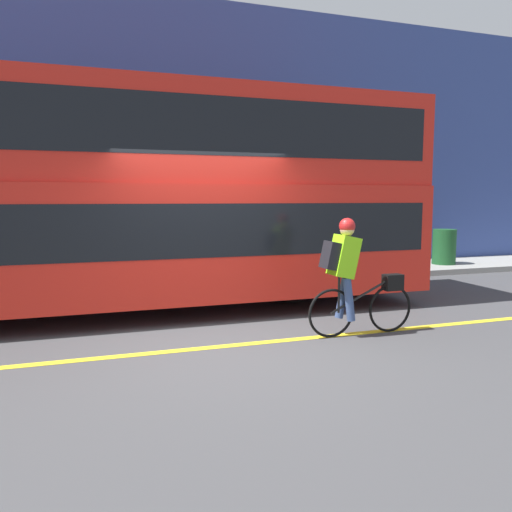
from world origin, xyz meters
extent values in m
plane|color=#424244|center=(0.00, 0.00, 0.00)|extent=(80.00, 80.00, 0.00)
cube|color=yellow|center=(0.00, -0.09, 0.00)|extent=(50.00, 0.14, 0.01)
cube|color=gray|center=(0.00, 4.82, 0.07)|extent=(60.00, 2.01, 0.13)
cube|color=#33478C|center=(0.00, 5.97, 3.21)|extent=(60.00, 0.30, 6.42)
cylinder|color=black|center=(1.88, 2.22, 0.48)|extent=(0.97, 0.30, 0.97)
cube|color=red|center=(-1.37, 2.22, 1.17)|extent=(10.51, 2.46, 1.76)
cube|color=black|center=(-1.37, 2.22, 1.38)|extent=(10.09, 2.48, 0.77)
cube|color=red|center=(-1.37, 2.22, 2.79)|extent=(10.51, 2.36, 1.48)
cube|color=black|center=(-1.37, 2.22, 2.86)|extent=(10.09, 2.38, 0.83)
torus|color=black|center=(2.35, -0.15, 0.33)|extent=(0.66, 0.04, 0.66)
torus|color=black|center=(1.44, -0.15, 0.33)|extent=(0.66, 0.04, 0.66)
cylinder|color=black|center=(1.89, -0.15, 0.54)|extent=(0.92, 0.03, 0.45)
cylinder|color=black|center=(1.55, -0.15, 0.57)|extent=(0.03, 0.03, 0.48)
cube|color=black|center=(2.38, -0.15, 0.69)|extent=(0.26, 0.16, 0.22)
cube|color=#8CE019|center=(1.61, -0.15, 1.08)|extent=(0.37, 0.32, 0.58)
cube|color=black|center=(1.41, -0.15, 1.10)|extent=(0.21, 0.26, 0.38)
cylinder|color=#384C7A|center=(1.65, -0.06, 0.52)|extent=(0.21, 0.11, 0.59)
cylinder|color=#384C7A|center=(1.65, -0.24, 0.52)|extent=(0.19, 0.11, 0.59)
sphere|color=tan|center=(1.65, -0.15, 1.44)|extent=(0.19, 0.19, 0.19)
sphere|color=red|center=(1.65, -0.15, 1.48)|extent=(0.21, 0.21, 0.21)
cylinder|color=#194C23|center=(7.19, 4.72, 0.59)|extent=(0.59, 0.59, 0.91)
camera|label=1|loc=(-1.55, -5.96, 1.84)|focal=35.00mm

